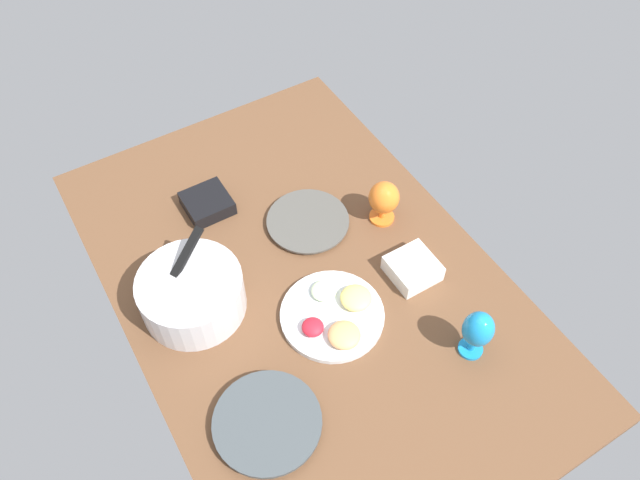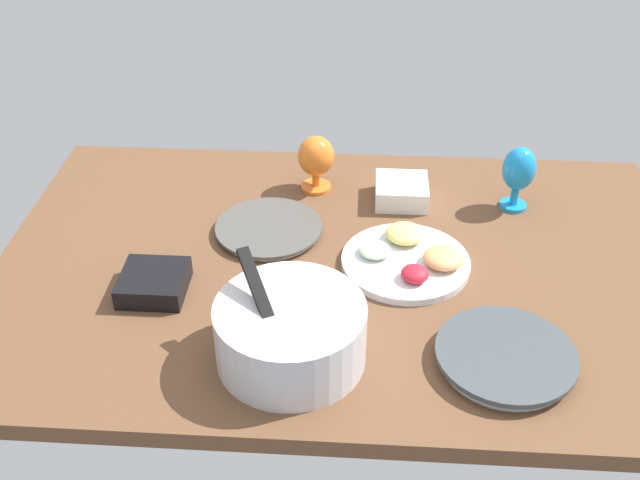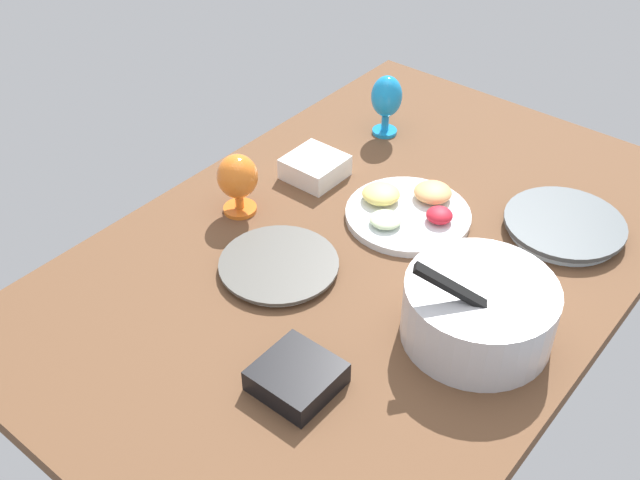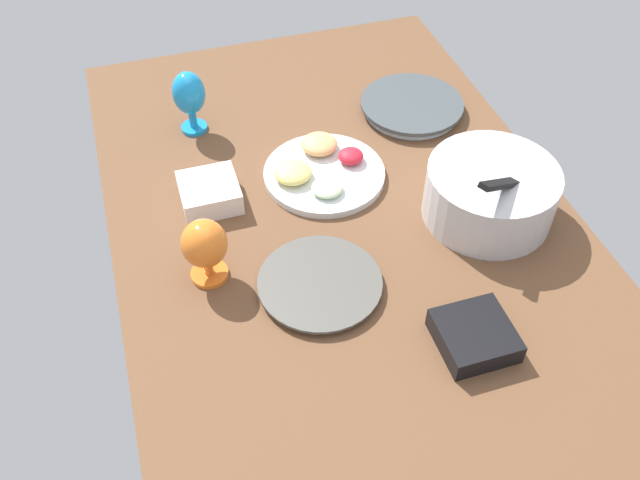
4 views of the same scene
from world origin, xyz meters
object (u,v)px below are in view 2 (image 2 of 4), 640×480
dinner_plate_right (269,229)px  fruit_platter (409,258)px  square_bowl_white (402,190)px  square_bowl_black (154,282)px  hurricane_glass_orange (316,158)px  mixing_bowl (290,331)px  hurricane_glass_blue (519,171)px  dinner_plate_left (505,357)px

dinner_plate_right → fruit_platter: bearing=162.2°
square_bowl_white → square_bowl_black: bearing=36.8°
hurricane_glass_orange → square_bowl_white: 23.62cm
dinner_plate_right → hurricane_glass_orange: bearing=-115.2°
mixing_bowl → square_bowl_black: mixing_bowl is taller
hurricane_glass_blue → fruit_platter: bearing=43.6°
fruit_platter → square_bowl_white: 27.45cm
mixing_bowl → square_bowl_black: size_ratio=2.09×
dinner_plate_right → hurricane_glass_blue: 63.49cm
hurricane_glass_orange → hurricane_glass_blue: hurricane_glass_blue is taller
dinner_plate_right → dinner_plate_left: bearing=140.8°
hurricane_glass_orange → square_bowl_white: (-22.36, 4.61, -6.05)cm
hurricane_glass_orange → dinner_plate_left: bearing=123.1°
mixing_bowl → square_bowl_white: mixing_bowl is taller
dinner_plate_left → mixing_bowl: bearing=1.5°
mixing_bowl → square_bowl_white: 63.85cm
dinner_plate_left → square_bowl_black: square_bowl_black is taller
hurricane_glass_blue → square_bowl_white: size_ratio=1.27×
square_bowl_white → fruit_platter: bearing=92.2°
hurricane_glass_blue → square_bowl_black: (83.08, 39.58, -7.85)cm
hurricane_glass_blue → square_bowl_white: bearing=-2.5°
mixing_bowl → dinner_plate_right: bearing=-77.5°
dinner_plate_left → square_bowl_white: bearing=-72.2°
hurricane_glass_blue → dinner_plate_right: bearing=14.2°
dinner_plate_right → hurricane_glass_blue: bearing=-165.8°
hurricane_glass_orange → fruit_platter: bearing=126.2°
hurricane_glass_orange → mixing_bowl: bearing=89.5°
dinner_plate_right → hurricane_glass_blue: (-60.86, -15.42, 9.46)cm
dinner_plate_right → fruit_platter: size_ratio=0.89×
square_bowl_white → dinner_plate_left: bearing=107.8°
fruit_platter → hurricane_glass_blue: (-27.42, -26.16, 8.72)cm
dinner_plate_left → square_bowl_white: (18.79, -58.40, 1.52)cm
mixing_bowl → square_bowl_white: (-22.91, -59.48, -3.83)cm
dinner_plate_left → dinner_plate_right: size_ratio=1.06×
fruit_platter → square_bowl_black: 57.27cm
mixing_bowl → square_bowl_black: bearing=-30.5°
dinner_plate_right → hurricane_glass_orange: size_ratio=1.72×
square_bowl_white → square_bowl_black: 68.19cm
fruit_platter → square_bowl_black: fruit_platter is taller
hurricane_glass_orange → square_bowl_white: hurricane_glass_orange is taller
hurricane_glass_blue → mixing_bowl: bearing=48.6°
hurricane_glass_orange → square_bowl_black: size_ratio=1.08×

